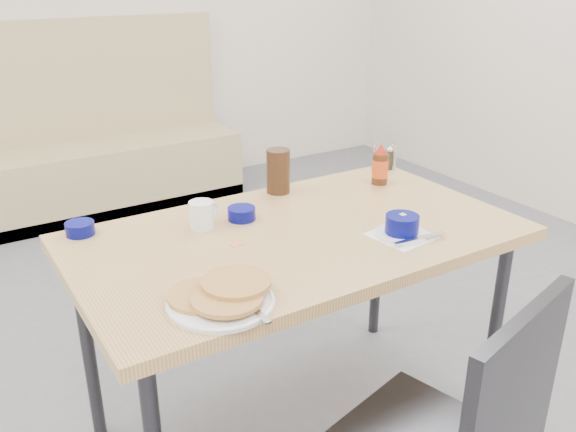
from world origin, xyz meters
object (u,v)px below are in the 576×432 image
booth_bench (92,156)px  condiment_caddy (384,160)px  pancake_plate (222,297)px  coffee_mug (202,214)px  dining_table (297,249)px  grits_setting (402,227)px  creamer_bowl (80,229)px  syrup_bottle (380,166)px  amber_tumbler (278,171)px  butter_bowl (242,214)px

booth_bench → condiment_caddy: booth_bench is taller
pancake_plate → coffee_mug: size_ratio=2.60×
dining_table → booth_bench: bearing=90.0°
dining_table → grits_setting: (0.25, -0.20, 0.09)m
pancake_plate → coffee_mug: (0.16, 0.46, 0.03)m
creamer_bowl → syrup_bottle: 1.11m
grits_setting → amber_tumbler: (-0.12, 0.54, 0.05)m
creamer_bowl → condiment_caddy: condiment_caddy is taller
coffee_mug → creamer_bowl: (-0.35, 0.15, -0.03)m
dining_table → amber_tumbler: size_ratio=8.61×
butter_bowl → coffee_mug: bearing=177.6°
coffee_mug → condiment_caddy: 0.89m
coffee_mug → condiment_caddy: bearing=9.9°
coffee_mug → grits_setting: 0.63m
syrup_bottle → butter_bowl: bearing=-176.8°
syrup_bottle → booth_bench: bearing=102.5°
dining_table → amber_tumbler: bearing=68.4°
creamer_bowl → amber_tumbler: (0.72, -0.00, 0.06)m
dining_table → amber_tumbler: 0.39m
grits_setting → condiment_caddy: (0.39, 0.54, 0.01)m
dining_table → coffee_mug: (-0.24, 0.19, 0.11)m
booth_bench → butter_bowl: booth_bench is taller
syrup_bottle → grits_setting: bearing=-121.7°
booth_bench → coffee_mug: (-0.24, -2.35, 0.46)m
dining_table → syrup_bottle: bearing=22.8°
booth_bench → coffee_mug: booth_bench is taller
amber_tumbler → syrup_bottle: bearing=-18.3°
pancake_plate → amber_tumbler: size_ratio=1.79×
booth_bench → condiment_caddy: size_ratio=16.87×
coffee_mug → butter_bowl: 0.14m
coffee_mug → butter_bowl: size_ratio=1.21×
pancake_plate → condiment_caddy: size_ratio=2.58×
creamer_bowl → syrup_bottle: bearing=-6.5°
amber_tumbler → condiment_caddy: bearing=0.0°
pancake_plate → butter_bowl: 0.54m
pancake_plate → amber_tumbler: amber_tumbler is taller
butter_bowl → amber_tumbler: amber_tumbler is taller
pancake_plate → syrup_bottle: bearing=28.1°
dining_table → condiment_caddy: condiment_caddy is taller
booth_bench → amber_tumbler: booth_bench is taller
butter_bowl → condiment_caddy: condiment_caddy is taller
dining_table → condiment_caddy: bearing=28.0°
booth_bench → dining_table: booth_bench is taller
butter_bowl → condiment_caddy: 0.76m
dining_table → syrup_bottle: 0.57m
pancake_plate → grits_setting: grits_setting is taller
booth_bench → grits_setting: booth_bench is taller
syrup_bottle → dining_table: bearing=-157.2°
syrup_bottle → creamer_bowl: bearing=173.5°
grits_setting → coffee_mug: bearing=141.8°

